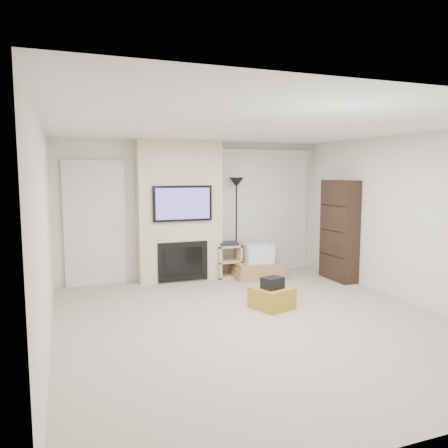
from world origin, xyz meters
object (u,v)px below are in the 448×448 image
object	(u,v)px
av_stand	(228,259)
floor_lamp	(236,199)
bookshelf	(339,230)
box_stack	(258,264)
ottoman	(272,298)

from	to	relation	value
av_stand	floor_lamp	bearing A→B (deg)	17.31
floor_lamp	bookshelf	bearing A→B (deg)	-30.52
box_stack	bookshelf	size ratio (longest dim) A/B	0.54
box_stack	bookshelf	bearing A→B (deg)	-28.30
av_stand	box_stack	world-z (taller)	av_stand
ottoman	box_stack	bearing A→B (deg)	71.46
floor_lamp	av_stand	distance (m)	1.13
floor_lamp	bookshelf	xyz separation A→B (m)	(1.61, -0.95, -0.55)
floor_lamp	av_stand	world-z (taller)	floor_lamp
ottoman	bookshelf	world-z (taller)	bookshelf
box_stack	bookshelf	xyz separation A→B (m)	(1.29, -0.69, 0.67)
floor_lamp	ottoman	bearing A→B (deg)	-97.65
floor_lamp	box_stack	world-z (taller)	floor_lamp
ottoman	box_stack	world-z (taller)	box_stack
av_stand	bookshelf	world-z (taller)	bookshelf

